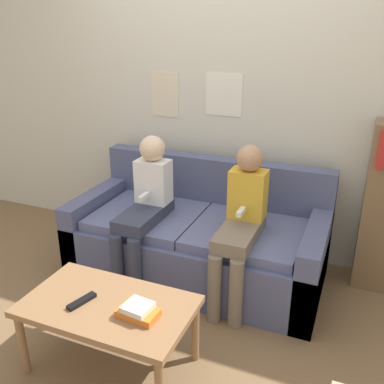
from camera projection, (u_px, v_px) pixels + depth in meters
The scene contains 8 objects.
ground_plane at pixel (168, 313), 2.84m from camera, with size 10.00×10.00×0.00m, color brown.
wall_back at pixel (225, 91), 3.28m from camera, with size 8.00×0.06×2.60m.
couch at pixel (199, 239), 3.21m from camera, with size 1.83×0.88×0.82m.
coffee_table at pixel (108, 311), 2.27m from camera, with size 0.90×0.53×0.41m.
person_left at pixel (145, 203), 3.03m from camera, with size 0.24×0.59×1.06m.
person_right at pixel (241, 220), 2.78m from camera, with size 0.24×0.59×1.06m.
tv_remote at pixel (82, 301), 2.25m from camera, with size 0.09×0.17×0.02m.
book_stack at pixel (138, 311), 2.15m from camera, with size 0.21×0.15×0.07m.
Camera 1 is at (1.04, -2.09, 1.80)m, focal length 40.00 mm.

